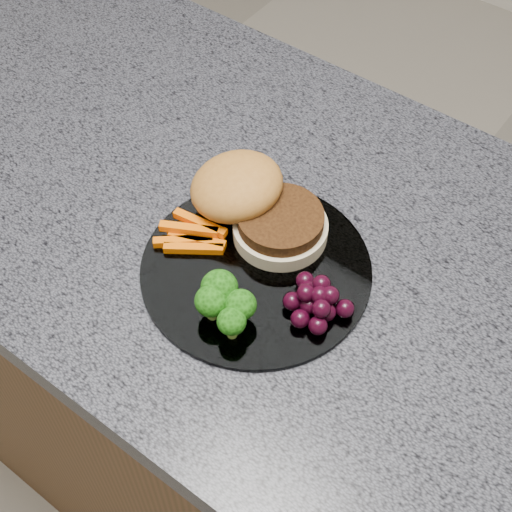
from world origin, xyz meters
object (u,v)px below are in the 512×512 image
(burger, at_px, (252,203))
(plate, at_px, (256,268))
(island_cabinet, at_px, (228,376))
(grape_bunch, at_px, (316,301))

(burger, bearing_deg, plate, -60.70)
(plate, relative_size, burger, 1.34)
(island_cabinet, bearing_deg, burger, -6.55)
(island_cabinet, height_order, burger, burger)
(plate, distance_m, grape_bunch, 0.09)
(burger, bearing_deg, grape_bunch, -36.68)
(burger, height_order, grape_bunch, burger)
(island_cabinet, bearing_deg, grape_bunch, -19.98)
(island_cabinet, relative_size, burger, 6.18)
(burger, relative_size, grape_bunch, 2.60)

